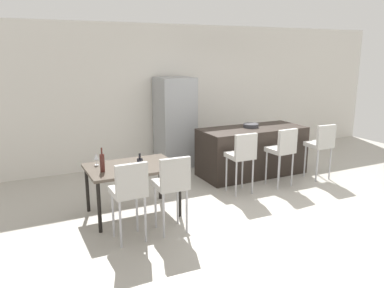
{
  "coord_description": "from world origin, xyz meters",
  "views": [
    {
      "loc": [
        -3.83,
        -4.97,
        2.33
      ],
      "look_at": [
        -1.11,
        0.55,
        0.85
      ],
      "focal_mm": 35.76,
      "sensor_mm": 36.0,
      "label": 1
    }
  ],
  "objects_px": {
    "wine_bottle_near": "(140,165)",
    "fruit_bowl": "(251,126)",
    "wine_glass_right": "(96,157)",
    "bar_chair_left": "(242,154)",
    "bar_chair_middle": "(283,148)",
    "dining_chair_near": "(129,189)",
    "bar_chair_right": "(321,143)",
    "wine_bottle_middle": "(102,163)",
    "wine_glass_left": "(130,165)",
    "dining_chair_far": "(172,182)",
    "kitchen_island": "(252,151)",
    "refrigerator": "(175,122)",
    "dining_table": "(132,170)"
  },
  "relations": [
    {
      "from": "kitchen_island",
      "to": "fruit_bowl",
      "type": "bearing_deg",
      "value": 90.66
    },
    {
      "from": "wine_bottle_middle",
      "to": "bar_chair_left",
      "type": "bearing_deg",
      "value": 2.33
    },
    {
      "from": "bar_chair_left",
      "to": "dining_chair_far",
      "type": "xyz_separation_m",
      "value": [
        -1.6,
        -0.8,
        0.0
      ]
    },
    {
      "from": "dining_table",
      "to": "fruit_bowl",
      "type": "xyz_separation_m",
      "value": [
        2.67,
        0.88,
        0.28
      ]
    },
    {
      "from": "dining_chair_near",
      "to": "bar_chair_middle",
      "type": "bearing_deg",
      "value": 14.9
    },
    {
      "from": "bar_chair_left",
      "to": "bar_chair_middle",
      "type": "height_order",
      "value": "same"
    },
    {
      "from": "wine_bottle_near",
      "to": "fruit_bowl",
      "type": "xyz_separation_m",
      "value": [
        2.67,
        1.26,
        0.11
      ]
    },
    {
      "from": "kitchen_island",
      "to": "dining_chair_far",
      "type": "relative_size",
      "value": 1.96
    },
    {
      "from": "dining_chair_far",
      "to": "fruit_bowl",
      "type": "relative_size",
      "value": 3.58
    },
    {
      "from": "wine_glass_left",
      "to": "refrigerator",
      "type": "bearing_deg",
      "value": 54.64
    },
    {
      "from": "dining_table",
      "to": "bar_chair_left",
      "type": "bearing_deg",
      "value": -0.06
    },
    {
      "from": "bar_chair_left",
      "to": "wine_bottle_near",
      "type": "distance_m",
      "value": 1.93
    },
    {
      "from": "wine_bottle_near",
      "to": "wine_glass_right",
      "type": "bearing_deg",
      "value": 124.51
    },
    {
      "from": "wine_bottle_near",
      "to": "wine_glass_left",
      "type": "relative_size",
      "value": 1.58
    },
    {
      "from": "bar_chair_middle",
      "to": "wine_bottle_middle",
      "type": "relative_size",
      "value": 3.11
    },
    {
      "from": "kitchen_island",
      "to": "bar_chair_middle",
      "type": "relative_size",
      "value": 1.96
    },
    {
      "from": "wine_bottle_middle",
      "to": "wine_glass_right",
      "type": "height_order",
      "value": "wine_bottle_middle"
    },
    {
      "from": "bar_chair_left",
      "to": "dining_chair_near",
      "type": "distance_m",
      "value": 2.32
    },
    {
      "from": "dining_table",
      "to": "wine_glass_right",
      "type": "height_order",
      "value": "wine_glass_right"
    },
    {
      "from": "bar_chair_middle",
      "to": "wine_bottle_middle",
      "type": "height_order",
      "value": "wine_bottle_middle"
    },
    {
      "from": "dining_table",
      "to": "refrigerator",
      "type": "relative_size",
      "value": 0.69
    },
    {
      "from": "bar_chair_left",
      "to": "bar_chair_middle",
      "type": "relative_size",
      "value": 1.0
    },
    {
      "from": "dining_chair_far",
      "to": "refrigerator",
      "type": "xyz_separation_m",
      "value": [
        1.29,
        2.85,
        0.22
      ]
    },
    {
      "from": "kitchen_island",
      "to": "wine_bottle_middle",
      "type": "height_order",
      "value": "wine_bottle_middle"
    },
    {
      "from": "bar_chair_left",
      "to": "dining_chair_far",
      "type": "height_order",
      "value": "same"
    },
    {
      "from": "fruit_bowl",
      "to": "bar_chair_left",
      "type": "bearing_deg",
      "value": -131.39
    },
    {
      "from": "wine_bottle_middle",
      "to": "wine_glass_left",
      "type": "xyz_separation_m",
      "value": [
        0.31,
        -0.28,
        -0.01
      ]
    },
    {
      "from": "dining_chair_near",
      "to": "wine_glass_right",
      "type": "relative_size",
      "value": 6.03
    },
    {
      "from": "wine_glass_right",
      "to": "bar_chair_left",
      "type": "bearing_deg",
      "value": -6.47
    },
    {
      "from": "bar_chair_right",
      "to": "wine_bottle_near",
      "type": "bearing_deg",
      "value": -174.03
    },
    {
      "from": "dining_table",
      "to": "wine_glass_right",
      "type": "relative_size",
      "value": 7.34
    },
    {
      "from": "dining_chair_near",
      "to": "bar_chair_right",
      "type": "bearing_deg",
      "value": 11.58
    },
    {
      "from": "dining_table",
      "to": "dining_chair_far",
      "type": "relative_size",
      "value": 1.22
    },
    {
      "from": "dining_table",
      "to": "wine_bottle_near",
      "type": "bearing_deg",
      "value": -90.25
    },
    {
      "from": "dining_table",
      "to": "wine_glass_right",
      "type": "xyz_separation_m",
      "value": [
        -0.45,
        0.26,
        0.19
      ]
    },
    {
      "from": "refrigerator",
      "to": "fruit_bowl",
      "type": "height_order",
      "value": "refrigerator"
    },
    {
      "from": "dining_table",
      "to": "fruit_bowl",
      "type": "distance_m",
      "value": 2.82
    },
    {
      "from": "refrigerator",
      "to": "wine_glass_left",
      "type": "bearing_deg",
      "value": -125.36
    },
    {
      "from": "bar_chair_middle",
      "to": "dining_table",
      "type": "relative_size",
      "value": 0.82
    },
    {
      "from": "bar_chair_middle",
      "to": "wine_bottle_middle",
      "type": "xyz_separation_m",
      "value": [
        -3.18,
        -0.1,
        0.17
      ]
    },
    {
      "from": "dining_table",
      "to": "bar_chair_middle",
      "type": "bearing_deg",
      "value": -0.04
    },
    {
      "from": "wine_glass_right",
      "to": "dining_chair_far",
      "type": "bearing_deg",
      "value": -55.66
    },
    {
      "from": "fruit_bowl",
      "to": "wine_glass_right",
      "type": "bearing_deg",
      "value": -168.77
    },
    {
      "from": "bar_chair_right",
      "to": "refrigerator",
      "type": "xyz_separation_m",
      "value": [
        -2.06,
        2.04,
        0.22
      ]
    },
    {
      "from": "bar_chair_left",
      "to": "bar_chair_right",
      "type": "relative_size",
      "value": 1.0
    },
    {
      "from": "bar_chair_left",
      "to": "wine_glass_right",
      "type": "bearing_deg",
      "value": 173.53
    },
    {
      "from": "wine_glass_right",
      "to": "refrigerator",
      "type": "distance_m",
      "value": 2.7
    },
    {
      "from": "bar_chair_right",
      "to": "refrigerator",
      "type": "height_order",
      "value": "refrigerator"
    },
    {
      "from": "kitchen_island",
      "to": "bar_chair_left",
      "type": "bearing_deg",
      "value": -133.49
    },
    {
      "from": "bar_chair_right",
      "to": "dining_chair_far",
      "type": "xyz_separation_m",
      "value": [
        -3.35,
        -0.8,
        0.0
      ]
    }
  ]
}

